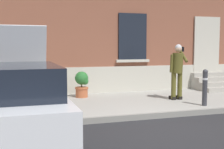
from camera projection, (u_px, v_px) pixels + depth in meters
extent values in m
plane|color=#232326|center=(171.00, 128.00, 6.93)|extent=(80.00, 80.00, 0.00)
cube|color=#99968E|center=(127.00, 103.00, 9.58)|extent=(24.00, 3.60, 0.15)
cube|color=gray|center=(153.00, 116.00, 7.82)|extent=(24.00, 0.12, 0.15)
cube|color=#BCB7A8|center=(110.00, 82.00, 11.22)|extent=(24.00, 0.08, 1.10)
cube|color=black|center=(206.00, 46.00, 12.33)|extent=(1.00, 0.08, 2.10)
cube|color=#BCB7A8|center=(207.00, 45.00, 12.31)|extent=(1.16, 0.06, 2.24)
cube|color=black|center=(133.00, 36.00, 11.32)|extent=(1.10, 0.06, 1.70)
cube|color=#BCB7A8|center=(133.00, 61.00, 11.38)|extent=(1.30, 0.12, 0.10)
cube|color=#9E998E|center=(223.00, 89.00, 11.45)|extent=(1.42, 0.32, 0.16)
cube|color=#9E998E|center=(217.00, 86.00, 11.75)|extent=(1.42, 0.32, 0.32)
cube|color=#9E998E|center=(212.00, 83.00, 12.04)|extent=(1.42, 0.32, 0.48)
cube|color=#9E998E|center=(207.00, 80.00, 12.34)|extent=(1.42, 0.32, 0.64)
cube|color=white|center=(16.00, 110.00, 5.91)|extent=(1.76, 4.00, 0.64)
cube|color=black|center=(15.00, 80.00, 5.72)|extent=(1.54, 2.40, 0.56)
cube|color=black|center=(16.00, 103.00, 7.84)|extent=(1.66, 0.10, 0.20)
cube|color=yellow|center=(15.00, 96.00, 7.83)|extent=(0.52, 0.02, 0.12)
cube|color=#B21414|center=(45.00, 85.00, 8.03)|extent=(0.16, 0.04, 0.18)
cube|color=white|center=(14.00, 44.00, 7.17)|extent=(1.49, 0.37, 0.87)
cylinder|color=black|center=(70.00, 144.00, 4.86)|extent=(0.20, 0.60, 0.60)
cylinder|color=black|center=(50.00, 109.00, 7.51)|extent=(0.20, 0.60, 0.60)
cylinder|color=#333338|center=(205.00, 89.00, 8.71)|extent=(0.14, 0.14, 0.95)
sphere|color=#333338|center=(205.00, 72.00, 8.66)|extent=(0.15, 0.15, 0.15)
cylinder|color=silver|center=(205.00, 79.00, 8.68)|extent=(0.15, 0.15, 0.06)
cylinder|color=#514C1E|center=(174.00, 86.00, 9.67)|extent=(0.15, 0.15, 0.82)
cube|color=black|center=(172.00, 98.00, 9.76)|extent=(0.12, 0.28, 0.10)
cylinder|color=#514C1E|center=(180.00, 85.00, 9.74)|extent=(0.15, 0.15, 0.82)
cube|color=black|center=(178.00, 97.00, 9.83)|extent=(0.12, 0.28, 0.10)
cylinder|color=#514C1E|center=(177.00, 63.00, 9.61)|extent=(0.34, 0.39, 0.64)
sphere|color=tan|center=(178.00, 49.00, 9.54)|extent=(0.22, 0.22, 0.22)
sphere|color=silver|center=(178.00, 48.00, 9.54)|extent=(0.21, 0.21, 0.21)
cylinder|color=#514C1E|center=(172.00, 63.00, 9.53)|extent=(0.09, 0.13, 0.57)
cylinder|color=#514C1E|center=(184.00, 56.00, 9.64)|extent=(0.09, 0.44, 0.39)
cube|color=black|center=(183.00, 49.00, 9.57)|extent=(0.07, 0.02, 0.15)
cylinder|color=#606B38|center=(22.00, 94.00, 9.68)|extent=(0.40, 0.40, 0.34)
cylinder|color=#606B38|center=(22.00, 90.00, 9.67)|extent=(0.44, 0.44, 0.05)
cylinder|color=#47331E|center=(22.00, 85.00, 9.66)|extent=(0.04, 0.04, 0.24)
sphere|color=#1E5628|center=(22.00, 80.00, 9.64)|extent=(0.44, 0.44, 0.44)
sphere|color=#1E5628|center=(26.00, 83.00, 9.63)|extent=(0.24, 0.24, 0.24)
cylinder|color=#B25B38|center=(82.00, 92.00, 10.17)|extent=(0.40, 0.40, 0.34)
cylinder|color=#B25B38|center=(82.00, 88.00, 10.16)|extent=(0.44, 0.44, 0.05)
cylinder|color=#47331E|center=(82.00, 83.00, 10.14)|extent=(0.04, 0.04, 0.24)
sphere|color=#286B2D|center=(82.00, 78.00, 10.13)|extent=(0.44, 0.44, 0.44)
sphere|color=#286B2D|center=(85.00, 81.00, 10.12)|extent=(0.24, 0.24, 0.24)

